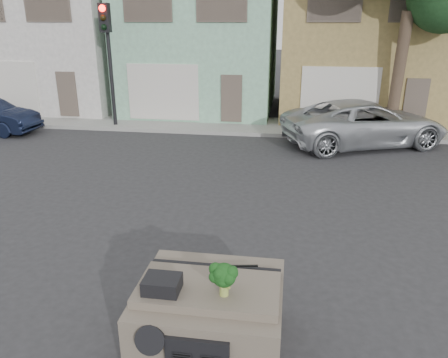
# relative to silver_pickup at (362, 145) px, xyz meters

# --- Properties ---
(ground_plane) EXTENTS (120.00, 120.00, 0.00)m
(ground_plane) POSITION_rel_silver_pickup_xyz_m (-3.73, -8.42, 0.00)
(ground_plane) COLOR #303033
(ground_plane) RESTS_ON ground
(sidewalk) EXTENTS (40.00, 3.00, 0.15)m
(sidewalk) POSITION_rel_silver_pickup_xyz_m (-3.73, 2.08, 0.07)
(sidewalk) COLOR gray
(sidewalk) RESTS_ON ground
(townhouse_white) EXTENTS (7.20, 8.20, 7.55)m
(townhouse_white) POSITION_rel_silver_pickup_xyz_m (-14.73, 6.08, 3.77)
(townhouse_white) COLOR silver
(townhouse_white) RESTS_ON ground
(townhouse_mint) EXTENTS (7.20, 8.20, 7.55)m
(townhouse_mint) POSITION_rel_silver_pickup_xyz_m (-7.23, 6.08, 3.77)
(townhouse_mint) COLOR #8CC4A2
(townhouse_mint) RESTS_ON ground
(townhouse_tan) EXTENTS (7.20, 8.20, 7.55)m
(townhouse_tan) POSITION_rel_silver_pickup_xyz_m (0.27, 6.08, 3.77)
(townhouse_tan) COLOR #9A834B
(townhouse_tan) RESTS_ON ground
(silver_pickup) EXTENTS (6.63, 4.78, 1.68)m
(silver_pickup) POSITION_rel_silver_pickup_xyz_m (0.00, 0.00, 0.00)
(silver_pickup) COLOR silver
(silver_pickup) RESTS_ON ground
(traffic_signal) EXTENTS (0.40, 0.40, 5.10)m
(traffic_signal) POSITION_rel_silver_pickup_xyz_m (-10.23, 1.08, 2.55)
(traffic_signal) COLOR black
(traffic_signal) RESTS_ON ground
(tree_near) EXTENTS (4.40, 4.00, 8.50)m
(tree_near) POSITION_rel_silver_pickup_xyz_m (1.27, 1.38, 4.25)
(tree_near) COLOR #1C401E
(tree_near) RESTS_ON ground
(car_dashboard) EXTENTS (2.00, 1.80, 1.12)m
(car_dashboard) POSITION_rel_silver_pickup_xyz_m (-3.73, -11.42, 0.56)
(car_dashboard) COLOR #6A5F51
(car_dashboard) RESTS_ON ground
(instrument_hump) EXTENTS (0.48, 0.38, 0.20)m
(instrument_hump) POSITION_rel_silver_pickup_xyz_m (-4.31, -11.77, 1.22)
(instrument_hump) COLOR black
(instrument_hump) RESTS_ON car_dashboard
(wiper_arm) EXTENTS (0.69, 0.15, 0.02)m
(wiper_arm) POSITION_rel_silver_pickup_xyz_m (-3.45, -11.04, 1.13)
(wiper_arm) COLOR black
(wiper_arm) RESTS_ON car_dashboard
(broccoli) EXTENTS (0.54, 0.54, 0.47)m
(broccoli) POSITION_rel_silver_pickup_xyz_m (-3.49, -11.74, 1.35)
(broccoli) COLOR #133B12
(broccoli) RESTS_ON car_dashboard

